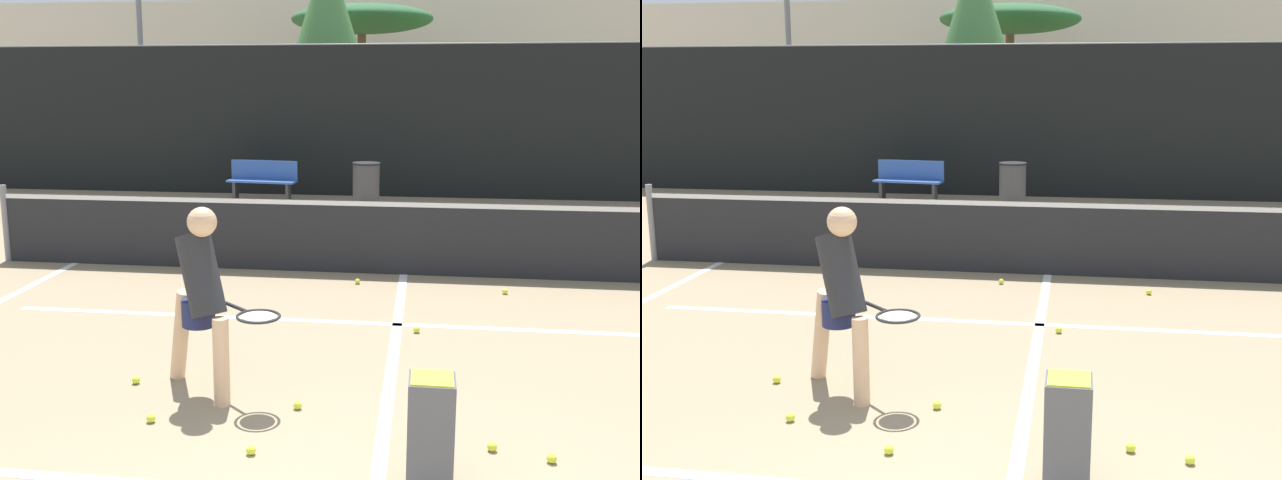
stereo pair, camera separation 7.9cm
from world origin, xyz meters
The scene contains 22 objects.
court_service_line centered at (0.00, 4.59, 0.00)m, with size 8.25×0.10×0.01m, color white.
court_center_mark centered at (0.00, 3.96, 0.00)m, with size 0.10×5.44×0.01m, color white.
net centered at (0.00, 6.68, 0.51)m, with size 11.09×0.09×1.07m.
fence_back centered at (0.00, 13.57, 1.63)m, with size 24.00×0.06×3.27m.
player_practicing centered at (-1.45, 2.62, 0.84)m, with size 1.14×0.77×1.52m.
tennis_ball_scattered_0 centered at (-2.07, 2.73, 0.03)m, with size 0.07×0.07×0.07m, color #D1E033.
tennis_ball_scattered_1 centered at (0.74, 1.96, 0.03)m, with size 0.07×0.07×0.07m, color #D1E033.
tennis_ball_scattered_2 centered at (1.21, 5.92, 0.03)m, with size 0.07×0.07×0.07m, color #D1E033.
tennis_ball_scattered_3 centered at (-0.55, 6.13, 0.03)m, with size 0.07×0.07×0.07m, color #D1E033.
tennis_ball_scattered_4 centered at (-1.69, 2.06, 0.03)m, with size 0.07×0.07×0.07m, color #D1E033.
tennis_ball_scattered_5 centered at (-0.86, 1.69, 0.03)m, with size 0.07×0.07×0.07m, color #D1E033.
tennis_ball_scattered_6 centered at (1.11, 1.85, 0.03)m, with size 0.07×0.07×0.07m, color #D1E033.
tennis_ball_scattered_8 centered at (0.20, 4.36, 0.03)m, with size 0.07×0.07×0.07m, color #D1E033.
tennis_ball_scattered_10 centered at (-0.67, 2.44, 0.03)m, with size 0.07×0.07×0.07m, color #D1E033.
ball_hopper centered at (0.32, 1.46, 0.37)m, with size 0.28×0.28×0.71m.
courtside_bench centered at (-3.12, 12.40, 0.46)m, with size 1.49×0.56×0.86m.
trash_bin centered at (-0.93, 12.14, 0.44)m, with size 0.57×0.57×0.88m.
parked_car centered at (-4.26, 17.29, 0.61)m, with size 1.88×4.10×1.45m.
tree_west centered at (1.41, 19.47, 3.03)m, with size 3.00×3.00×3.53m.
tree_mid centered at (-2.54, 18.21, 4.29)m, with size 2.29×2.29×6.10m.
tree_east centered at (-1.89, 21.76, 4.39)m, with size 4.49×4.49×4.88m.
building_far centered at (0.00, 26.49, 2.74)m, with size 36.00×2.40×5.47m, color beige.
Camera 1 is at (0.24, -2.79, 2.43)m, focal length 42.00 mm.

